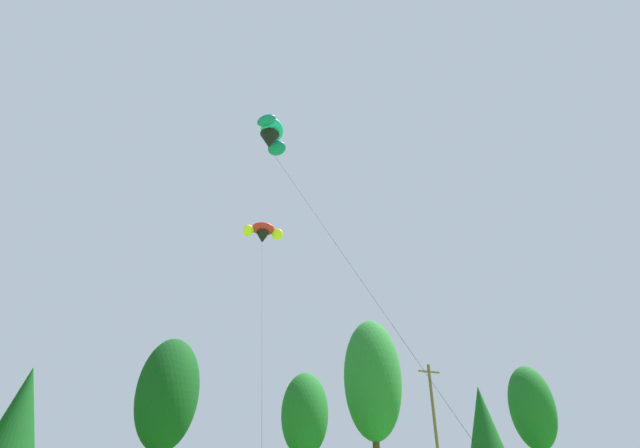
% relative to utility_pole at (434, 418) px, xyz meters
% --- Properties ---
extents(treeline_tree_c, '(3.39, 3.39, 8.16)m').
position_rel_utility_pole_xyz_m(treeline_tree_c, '(-30.36, 10.11, 0.28)').
color(treeline_tree_c, '#472D19').
rests_on(treeline_tree_c, ground_plane).
extents(treeline_tree_d, '(4.58, 4.58, 10.28)m').
position_rel_utility_pole_xyz_m(treeline_tree_d, '(-20.78, 5.24, 1.40)').
color(treeline_tree_d, '#472D19').
rests_on(treeline_tree_d, ground_plane).
extents(treeline_tree_e, '(4.19, 4.19, 8.86)m').
position_rel_utility_pole_xyz_m(treeline_tree_e, '(-8.48, 7.31, 0.54)').
color(treeline_tree_e, '#472D19').
rests_on(treeline_tree_e, ground_plane).
extents(treeline_tree_f, '(5.83, 5.83, 14.92)m').
position_rel_utility_pole_xyz_m(treeline_tree_f, '(-0.57, 8.14, 4.21)').
color(treeline_tree_f, '#472D19').
rests_on(treeline_tree_f, ground_plane).
extents(treeline_tree_g, '(3.50, 3.50, 8.62)m').
position_rel_utility_pole_xyz_m(treeline_tree_g, '(10.88, 5.40, 0.57)').
color(treeline_tree_g, '#472D19').
rests_on(treeline_tree_g, ground_plane).
extents(treeline_tree_h, '(4.86, 4.86, 11.33)m').
position_rel_utility_pole_xyz_m(treeline_tree_h, '(18.76, 5.56, 2.04)').
color(treeline_tree_h, '#472D19').
rests_on(treeline_tree_h, ground_plane).
extents(utility_pole, '(2.20, 0.26, 9.12)m').
position_rel_utility_pole_xyz_m(utility_pole, '(0.00, 0.00, 0.00)').
color(utility_pole, brown).
rests_on(utility_pole, ground_plane).
extents(parafoil_kite_high_red_yellow, '(3.96, 9.88, 17.39)m').
position_rel_utility_pole_xyz_m(parafoil_kite_high_red_yellow, '(-16.41, -1.51, 12.86)').
color(parafoil_kite_high_red_yellow, red).
extents(parafoil_kite_mid_teal, '(7.67, 8.40, 17.55)m').
position_rel_utility_pole_xyz_m(parafoil_kite_mid_teal, '(-19.83, -12.25, 13.53)').
color(parafoil_kite_mid_teal, teal).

